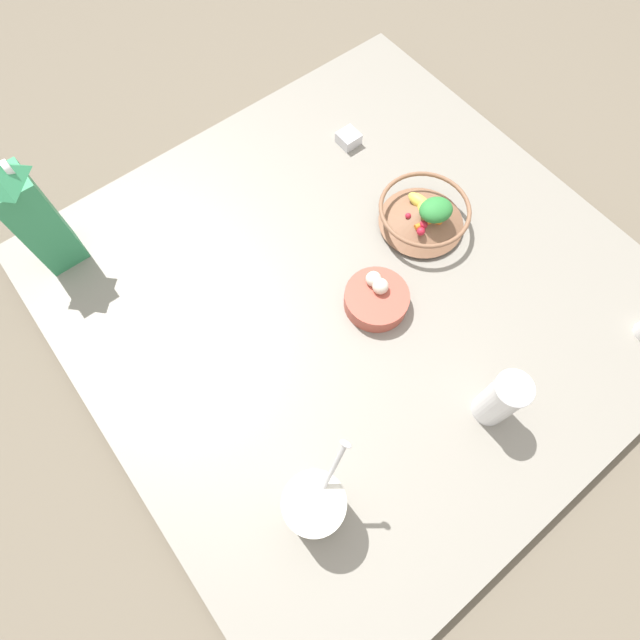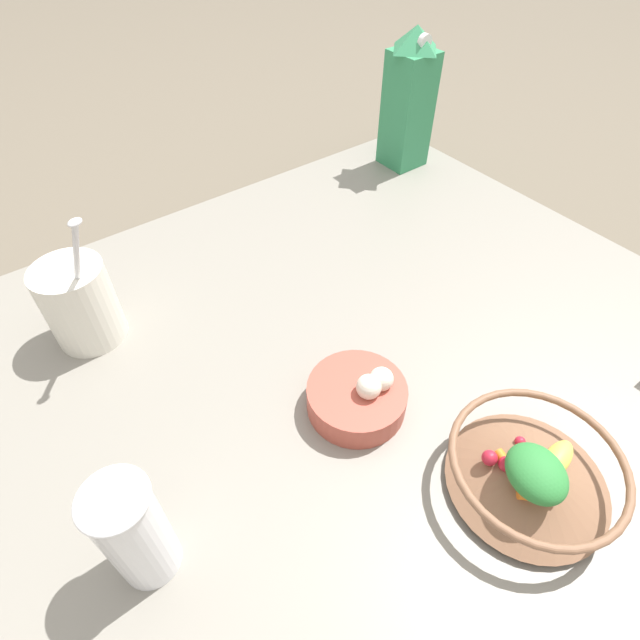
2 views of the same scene
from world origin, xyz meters
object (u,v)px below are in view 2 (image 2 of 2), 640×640
at_px(fruit_bowl, 533,471).
at_px(drinking_cup, 134,531).
at_px(milk_carton, 409,100).
at_px(yogurt_tub, 79,300).
at_px(garlic_bowl, 358,396).

relative_size(fruit_bowl, drinking_cup, 1.32).
relative_size(fruit_bowl, milk_carton, 0.70).
bearing_deg(yogurt_tub, milk_carton, 8.41).
xyz_separation_m(yogurt_tub, drinking_cup, (-0.07, -0.38, 0.01)).
xyz_separation_m(fruit_bowl, drinking_cup, (-0.41, 0.20, 0.04)).
bearing_deg(drinking_cup, yogurt_tub, 80.12).
bearing_deg(garlic_bowl, fruit_bowl, -67.62).
height_order(yogurt_tub, drinking_cup, yogurt_tub).
height_order(milk_carton, yogurt_tub, milk_carton).
xyz_separation_m(fruit_bowl, milk_carton, (0.44, 0.70, 0.11)).
height_order(milk_carton, drinking_cup, milk_carton).
xyz_separation_m(milk_carton, drinking_cup, (-0.85, -0.50, -0.07)).
relative_size(fruit_bowl, yogurt_tub, 0.82).
relative_size(milk_carton, drinking_cup, 1.87).
relative_size(yogurt_tub, garlic_bowl, 1.83).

